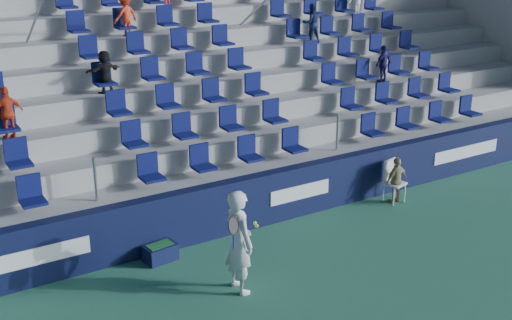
# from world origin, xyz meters

# --- Properties ---
(ground) EXTENTS (70.00, 70.00, 0.00)m
(ground) POSITION_xyz_m (0.00, 0.00, 0.00)
(ground) COLOR #317453
(ground) RESTS_ON ground
(sponsor_wall) EXTENTS (24.00, 0.32, 1.20)m
(sponsor_wall) POSITION_xyz_m (0.00, 3.15, 0.60)
(sponsor_wall) COLOR #0E1436
(sponsor_wall) RESTS_ON ground
(grandstand) EXTENTS (24.00, 8.17, 6.63)m
(grandstand) POSITION_xyz_m (-0.00, 8.24, 2.14)
(grandstand) COLOR #A1A19C
(grandstand) RESTS_ON ground
(tennis_player) EXTENTS (0.69, 0.72, 1.96)m
(tennis_player) POSITION_xyz_m (-1.29, 0.96, 0.98)
(tennis_player) COLOR silver
(tennis_player) RESTS_ON ground
(line_judge_chair) EXTENTS (0.55, 0.56, 1.03)m
(line_judge_chair) POSITION_xyz_m (4.00, 2.66, 0.59)
(line_judge_chair) COLOR white
(line_judge_chair) RESTS_ON ground
(line_judge) EXTENTS (0.69, 0.33, 1.15)m
(line_judge) POSITION_xyz_m (4.00, 2.50, 0.57)
(line_judge) COLOR tan
(line_judge) RESTS_ON ground
(ball_bin) EXTENTS (0.67, 0.49, 0.35)m
(ball_bin) POSITION_xyz_m (-2.07, 2.75, 0.19)
(ball_bin) COLOR #0F1437
(ball_bin) RESTS_ON ground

